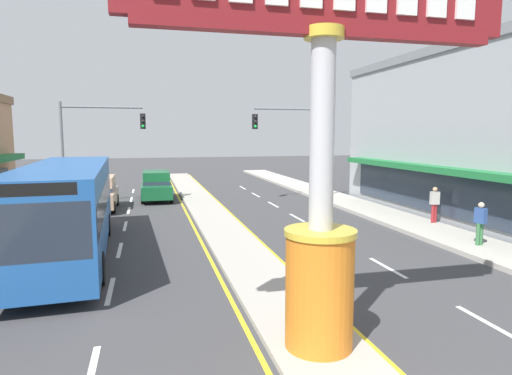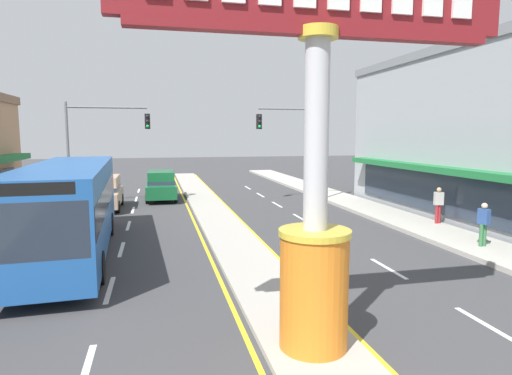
{
  "view_description": "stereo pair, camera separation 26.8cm",
  "coord_description": "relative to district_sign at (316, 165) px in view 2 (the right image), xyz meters",
  "views": [
    {
      "loc": [
        -3.19,
        -3.03,
        4.3
      ],
      "look_at": [
        0.19,
        10.44,
        2.6
      ],
      "focal_mm": 30.5,
      "sensor_mm": 36.0,
      "label": 1
    },
    {
      "loc": [
        -2.93,
        -3.09,
        4.3
      ],
      "look_at": [
        0.19,
        10.44,
        2.6
      ],
      "focal_mm": 30.5,
      "sensor_mm": 36.0,
      "label": 2
    }
  ],
  "objects": [
    {
      "name": "pedestrian_far_side",
      "position": [
        8.79,
        5.76,
        -2.64
      ],
      "size": [
        0.3,
        0.44,
        1.62
      ],
      "color": "#336B3D",
      "rests_on": "sidewalk_right"
    },
    {
      "name": "suv_near_right_lane",
      "position": [
        -5.94,
        18.52,
        -2.75
      ],
      "size": [
        1.97,
        4.6,
        1.9
      ],
      "color": "tan",
      "rests_on": "ground"
    },
    {
      "name": "sidewalk_right",
      "position": [
        8.87,
        11.41,
        -3.65
      ],
      "size": [
        2.56,
        60.0,
        0.18
      ],
      "primitive_type": "cube",
      "color": "#ADA89E",
      "rests_on": "ground"
    },
    {
      "name": "lane_markings",
      "position": [
        -0.0,
        12.05,
        -3.73
      ],
      "size": [
        8.71,
        52.0,
        0.01
      ],
      "color": "silver",
      "rests_on": "ground"
    },
    {
      "name": "district_sign",
      "position": [
        0.0,
        0.0,
        0.0
      ],
      "size": [
        7.44,
        1.4,
        7.49
      ],
      "color": "orange",
      "rests_on": "median_strip"
    },
    {
      "name": "traffic_light_left_side",
      "position": [
        -6.22,
        19.86,
        0.51
      ],
      "size": [
        4.86,
        0.46,
        6.2
      ],
      "color": "slate",
      "rests_on": "ground"
    },
    {
      "name": "sidewalk_left",
      "position": [
        -8.87,
        11.41,
        -3.65
      ],
      "size": [
        2.56,
        60.0,
        0.18
      ],
      "primitive_type": "cube",
      "color": "#ADA89E",
      "rests_on": "ground"
    },
    {
      "name": "bus_far_right_lane",
      "position": [
        -5.93,
        8.56,
        -1.87
      ],
      "size": [
        3.09,
        11.31,
        3.26
      ],
      "color": "#1E5199",
      "rests_on": "ground"
    },
    {
      "name": "pedestrian_near_kerb",
      "position": [
        9.81,
        9.81,
        -2.6
      ],
      "size": [
        0.44,
        0.31,
        1.69
      ],
      "color": "maroon",
      "rests_on": "sidewalk_right"
    },
    {
      "name": "median_strip",
      "position": [
        0.0,
        13.41,
        -3.67
      ],
      "size": [
        1.97,
        52.0,
        0.14
      ],
      "primitive_type": "cube",
      "color": "#A39E93",
      "rests_on": "ground"
    },
    {
      "name": "traffic_light_right_side",
      "position": [
        6.22,
        18.88,
        0.51
      ],
      "size": [
        4.86,
        0.46,
        6.2
      ],
      "color": "slate",
      "rests_on": "ground"
    },
    {
      "name": "suv_near_left_lane",
      "position": [
        -2.63,
        21.48,
        -2.75
      ],
      "size": [
        2.0,
        4.62,
        1.9
      ],
      "color": "#14562D",
      "rests_on": "ground"
    }
  ]
}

